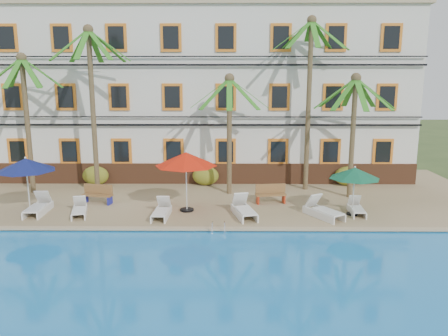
{
  "coord_description": "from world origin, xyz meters",
  "views": [
    {
      "loc": [
        1.62,
        -17.77,
        6.29
      ],
      "look_at": [
        1.43,
        3.0,
        2.0
      ],
      "focal_mm": 35.0,
      "sensor_mm": 36.0,
      "label": 1
    }
  ],
  "objects_px": {
    "palm_b": "(92,90)",
    "palm_c": "(229,116)",
    "lounger_a": "(38,207)",
    "lounger_d": "(244,209)",
    "lounger_c": "(162,211)",
    "lounger_e": "(323,210)",
    "palm_d": "(309,83)",
    "pool_ladder": "(219,230)",
    "umbrella_blue": "(26,165)",
    "umbrella_green": "(355,173)",
    "palm_a": "(26,104)",
    "umbrella_red": "(186,159)",
    "palm_e": "(354,117)",
    "bench_right": "(270,194)",
    "bench_left": "(98,194)",
    "lounger_f": "(356,208)",
    "lounger_b": "(79,210)"
  },
  "relations": [
    {
      "from": "lounger_c",
      "to": "lounger_d",
      "type": "relative_size",
      "value": 0.85
    },
    {
      "from": "bench_left",
      "to": "umbrella_green",
      "type": "bearing_deg",
      "value": -8.23
    },
    {
      "from": "umbrella_blue",
      "to": "lounger_c",
      "type": "height_order",
      "value": "umbrella_blue"
    },
    {
      "from": "palm_d",
      "to": "umbrella_blue",
      "type": "height_order",
      "value": "palm_d"
    },
    {
      "from": "lounger_d",
      "to": "lounger_b",
      "type": "bearing_deg",
      "value": 179.26
    },
    {
      "from": "umbrella_red",
      "to": "lounger_c",
      "type": "xyz_separation_m",
      "value": [
        -1.03,
        -0.93,
        -2.15
      ]
    },
    {
      "from": "palm_d",
      "to": "lounger_a",
      "type": "distance_m",
      "value": 14.75
    },
    {
      "from": "palm_d",
      "to": "lounger_b",
      "type": "bearing_deg",
      "value": -156.46
    },
    {
      "from": "umbrella_blue",
      "to": "umbrella_green",
      "type": "distance_m",
      "value": 14.69
    },
    {
      "from": "palm_a",
      "to": "umbrella_blue",
      "type": "relative_size",
      "value": 2.82
    },
    {
      "from": "palm_b",
      "to": "lounger_a",
      "type": "height_order",
      "value": "palm_b"
    },
    {
      "from": "palm_b",
      "to": "lounger_b",
      "type": "bearing_deg",
      "value": -87.26
    },
    {
      "from": "pool_ladder",
      "to": "lounger_a",
      "type": "bearing_deg",
      "value": 165.04
    },
    {
      "from": "lounger_a",
      "to": "pool_ladder",
      "type": "distance_m",
      "value": 8.54
    },
    {
      "from": "palm_c",
      "to": "palm_a",
      "type": "bearing_deg",
      "value": 179.3
    },
    {
      "from": "palm_e",
      "to": "bench_right",
      "type": "xyz_separation_m",
      "value": [
        -4.19,
        -1.15,
        -3.64
      ]
    },
    {
      "from": "lounger_c",
      "to": "pool_ladder",
      "type": "xyz_separation_m",
      "value": [
        2.56,
        -1.71,
        -0.28
      ]
    },
    {
      "from": "lounger_d",
      "to": "lounger_f",
      "type": "bearing_deg",
      "value": 4.66
    },
    {
      "from": "palm_c",
      "to": "lounger_d",
      "type": "height_order",
      "value": "palm_c"
    },
    {
      "from": "lounger_d",
      "to": "palm_e",
      "type": "bearing_deg",
      "value": 30.59
    },
    {
      "from": "palm_a",
      "to": "lounger_f",
      "type": "bearing_deg",
      "value": -12.68
    },
    {
      "from": "bench_left",
      "to": "pool_ladder",
      "type": "xyz_separation_m",
      "value": [
        6.0,
        -3.86,
        -0.47
      ]
    },
    {
      "from": "umbrella_red",
      "to": "lounger_a",
      "type": "xyz_separation_m",
      "value": [
        -6.72,
        -0.44,
        -2.12
      ]
    },
    {
      "from": "bench_right",
      "to": "lounger_d",
      "type": "bearing_deg",
      "value": -122.79
    },
    {
      "from": "palm_c",
      "to": "lounger_e",
      "type": "distance_m",
      "value": 6.92
    },
    {
      "from": "umbrella_red",
      "to": "lounger_e",
      "type": "relative_size",
      "value": 1.36
    },
    {
      "from": "umbrella_red",
      "to": "palm_b",
      "type": "bearing_deg",
      "value": 151.33
    },
    {
      "from": "palm_c",
      "to": "bench_left",
      "type": "xyz_separation_m",
      "value": [
        -6.44,
        -1.95,
        -3.63
      ]
    },
    {
      "from": "umbrella_red",
      "to": "lounger_b",
      "type": "relative_size",
      "value": 1.59
    },
    {
      "from": "pool_ladder",
      "to": "palm_c",
      "type": "bearing_deg",
      "value": 85.6
    },
    {
      "from": "umbrella_red",
      "to": "palm_e",
      "type": "bearing_deg",
      "value": 16.99
    },
    {
      "from": "umbrella_blue",
      "to": "palm_a",
      "type": "bearing_deg",
      "value": 111.62
    },
    {
      "from": "umbrella_blue",
      "to": "lounger_c",
      "type": "distance_m",
      "value": 6.47
    },
    {
      "from": "umbrella_red",
      "to": "lounger_e",
      "type": "distance_m",
      "value": 6.53
    },
    {
      "from": "lounger_c",
      "to": "umbrella_blue",
      "type": "bearing_deg",
      "value": 174.09
    },
    {
      "from": "palm_d",
      "to": "pool_ladder",
      "type": "xyz_separation_m",
      "value": [
        -4.67,
        -6.72,
        -5.8
      ]
    },
    {
      "from": "palm_d",
      "to": "lounger_b",
      "type": "distance_m",
      "value": 13.18
    },
    {
      "from": "lounger_b",
      "to": "pool_ladder",
      "type": "relative_size",
      "value": 2.41
    },
    {
      "from": "umbrella_red",
      "to": "bench_right",
      "type": "distance_m",
      "value": 4.65
    },
    {
      "from": "palm_b",
      "to": "lounger_d",
      "type": "height_order",
      "value": "palm_b"
    },
    {
      "from": "lounger_d",
      "to": "bench_left",
      "type": "distance_m",
      "value": 7.36
    },
    {
      "from": "palm_b",
      "to": "palm_c",
      "type": "height_order",
      "value": "palm_b"
    },
    {
      "from": "palm_d",
      "to": "umbrella_green",
      "type": "bearing_deg",
      "value": -74.05
    },
    {
      "from": "palm_a",
      "to": "lounger_a",
      "type": "relative_size",
      "value": 3.62
    },
    {
      "from": "lounger_e",
      "to": "bench_right",
      "type": "xyz_separation_m",
      "value": [
        -2.11,
        2.24,
        0.16
      ]
    },
    {
      "from": "lounger_a",
      "to": "lounger_d",
      "type": "bearing_deg",
      "value": -2.18
    },
    {
      "from": "lounger_e",
      "to": "lounger_f",
      "type": "bearing_deg",
      "value": 17.41
    },
    {
      "from": "lounger_a",
      "to": "lounger_b",
      "type": "bearing_deg",
      "value": -7.57
    },
    {
      "from": "lounger_c",
      "to": "lounger_e",
      "type": "height_order",
      "value": "lounger_e"
    },
    {
      "from": "umbrella_red",
      "to": "bench_left",
      "type": "xyz_separation_m",
      "value": [
        -4.47,
        1.21,
        -1.96
      ]
    }
  ]
}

